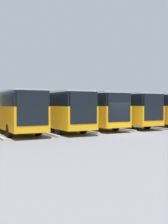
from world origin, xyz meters
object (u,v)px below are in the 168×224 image
(bus_2, at_px, (117,109))
(bus_4, at_px, (55,110))
(bus_5, at_px, (13,110))
(bus_3, at_px, (86,109))
(bus_0, at_px, (165,108))
(bus_1, at_px, (148,109))

(bus_2, xyz_separation_m, bus_4, (7.46, 0.54, 0.00))
(bus_5, bearing_deg, bus_3, -173.73)
(bus_0, bearing_deg, bus_2, 5.88)
(bus_0, xyz_separation_m, bus_5, (18.64, 0.56, 0.00))
(bus_2, height_order, bus_4, same)
(bus_0, bearing_deg, bus_1, 18.78)
(bus_1, bearing_deg, bus_2, -7.26)
(bus_0, distance_m, bus_1, 3.86)
(bus_1, height_order, bus_5, same)
(bus_0, relative_size, bus_1, 1.00)
(bus_4, distance_m, bus_5, 3.74)
(bus_3, bearing_deg, bus_2, -177.77)
(bus_4, bearing_deg, bus_2, -172.27)
(bus_4, bearing_deg, bus_0, -173.20)
(bus_0, xyz_separation_m, bus_1, (3.73, 1.01, 0.00))
(bus_1, bearing_deg, bus_3, -2.56)
(bus_1, relative_size, bus_5, 1.00)
(bus_0, bearing_deg, bus_3, 4.66)
(bus_2, bearing_deg, bus_5, 4.92)
(bus_3, height_order, bus_5, same)
(bus_3, xyz_separation_m, bus_4, (3.73, 0.63, 0.00))
(bus_3, bearing_deg, bus_4, 13.16)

